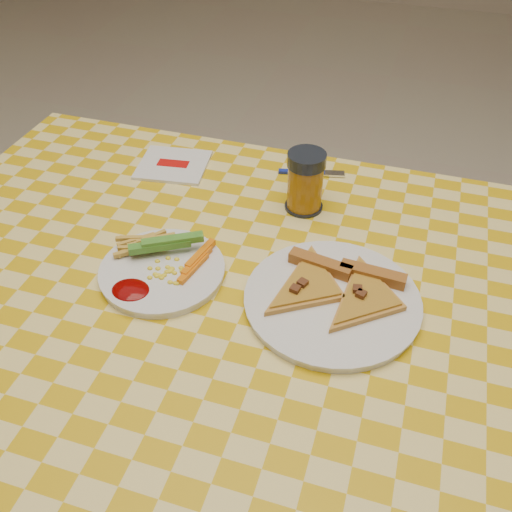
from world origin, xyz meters
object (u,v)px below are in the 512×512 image
object	(u,v)px
table	(252,324)
drink_glass	(305,182)
plate_right	(332,301)
plate_left	(162,272)

from	to	relation	value
table	drink_glass	xyz separation A→B (m)	(0.03, 0.25, 0.13)
table	plate_right	distance (m)	0.15
plate_left	plate_right	xyz separation A→B (m)	(0.28, 0.02, 0.00)
plate_right	plate_left	bearing A→B (deg)	-176.69
plate_right	drink_glass	bearing A→B (deg)	113.48
table	plate_left	world-z (taller)	plate_left
plate_right	drink_glass	xyz separation A→B (m)	(-0.10, 0.23, 0.05)
drink_glass	table	bearing A→B (deg)	-95.86
table	drink_glass	distance (m)	0.28
table	plate_left	distance (m)	0.17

